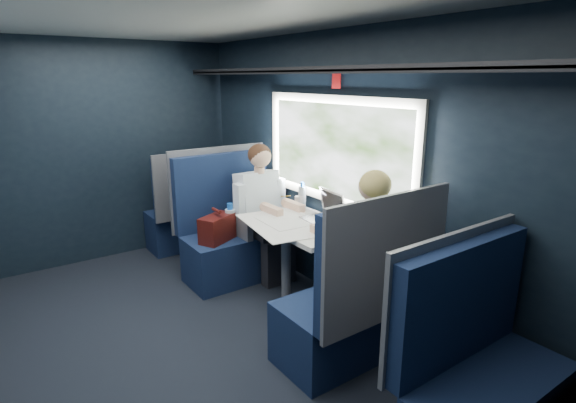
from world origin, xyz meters
TOP-DOWN VIEW (x-y plane):
  - ground at (0.00, 0.00)m, footprint 2.80×4.20m
  - room_shell at (0.02, 0.00)m, footprint 3.00×4.40m
  - table at (1.03, 0.00)m, footprint 0.62×1.00m
  - seat_bay_near at (0.84, 0.87)m, footprint 1.04×0.62m
  - seat_bay_far at (0.85, -0.87)m, footprint 1.04×0.62m
  - seat_row_front at (0.85, 1.80)m, footprint 1.04×0.51m
  - seat_row_back at (0.85, -1.80)m, footprint 1.04×0.51m
  - man at (1.10, 0.70)m, footprint 0.53×0.56m
  - woman at (1.10, -0.71)m, footprint 0.53×0.56m
  - papers at (0.90, 0.06)m, footprint 0.69×0.90m
  - laptop at (1.27, -0.06)m, footprint 0.29×0.36m
  - bottle_small at (1.33, 0.38)m, footprint 0.07×0.07m
  - cup at (1.32, 0.43)m, footprint 0.07×0.07m

SIDE VIEW (x-z plane):
  - ground at x=0.00m, z-range -0.01..0.00m
  - seat_row_front at x=0.85m, z-range -0.17..0.99m
  - seat_row_back at x=0.85m, z-range -0.17..0.99m
  - seat_bay_far at x=0.85m, z-range -0.22..1.04m
  - seat_bay_near at x=0.84m, z-range -0.21..1.05m
  - table at x=1.03m, z-range 0.29..1.03m
  - man at x=1.10m, z-range 0.06..1.38m
  - woman at x=1.10m, z-range 0.07..1.39m
  - papers at x=0.90m, z-range 0.74..0.75m
  - cup at x=1.32m, z-range 0.74..0.84m
  - laptop at x=1.27m, z-range 0.68..0.94m
  - bottle_small at x=1.33m, z-range 0.73..0.97m
  - room_shell at x=0.02m, z-range 0.28..2.68m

